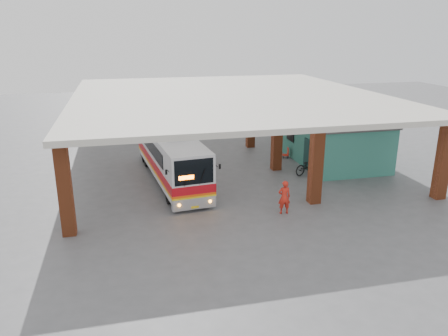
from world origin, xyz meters
TOP-DOWN VIEW (x-y plane):
  - ground at (0.00, 0.00)m, footprint 90.00×90.00m
  - brick_columns at (1.43, 5.00)m, footprint 20.10×21.60m
  - canopy_roof at (0.50, 6.50)m, footprint 21.00×23.00m
  - shop_building at (7.49, 4.00)m, footprint 5.20×8.20m
  - coach_bus at (-4.06, 2.49)m, footprint 3.41×11.13m
  - motorcycle at (4.70, 1.58)m, footprint 2.31×1.48m
  - pedestrian at (0.89, -4.02)m, footprint 0.67×0.47m
  - red_chair at (4.68, 5.34)m, footprint 0.48×0.48m

SIDE VIEW (x-z plane):
  - ground at x=0.00m, z-range 0.00..0.00m
  - red_chair at x=4.68m, z-range -0.03..0.75m
  - motorcycle at x=4.70m, z-range 0.00..1.15m
  - pedestrian at x=0.89m, z-range 0.00..1.76m
  - shop_building at x=7.49m, z-range 0.01..3.12m
  - coach_bus at x=-4.06m, z-range -0.01..3.19m
  - brick_columns at x=1.43m, z-range 0.00..4.35m
  - canopy_roof at x=0.50m, z-range 4.35..4.65m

